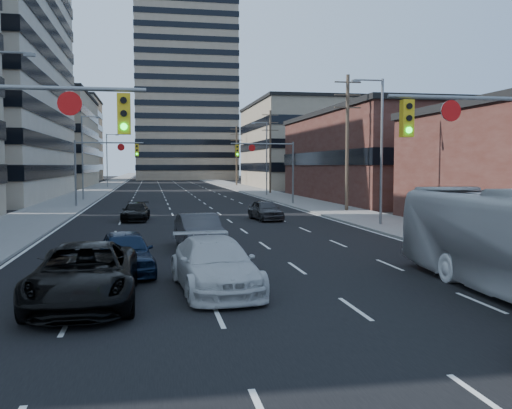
{
  "coord_description": "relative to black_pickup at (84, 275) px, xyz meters",
  "views": [
    {
      "loc": [
        -3.41,
        -7.95,
        3.76
      ],
      "look_at": [
        0.72,
        14.37,
        2.2
      ],
      "focal_mm": 40.0,
      "sensor_mm": 36.0,
      "label": 1
    }
  ],
  "objects": [
    {
      "name": "office_right_far",
      "position": [
        30.2,
        80.17,
        6.18
      ],
      "size": [
        22.0,
        28.0,
        14.0
      ],
      "primitive_type": "cube",
      "color": "gray",
      "rests_on": "ground"
    },
    {
      "name": "utility_pole_midblock",
      "position": [
        17.4,
        58.17,
        4.96
      ],
      "size": [
        2.2,
        0.28,
        11.0
      ],
      "color": "#4C3D2D",
      "rests_on": "ground"
    },
    {
      "name": "sedan_blue",
      "position": [
        0.9,
        4.34,
        -0.07
      ],
      "size": [
        2.29,
        4.59,
        1.5
      ],
      "primitive_type": "imported",
      "rotation": [
        0.0,
        0.0,
        0.12
      ],
      "color": "black",
      "rests_on": "ground"
    },
    {
      "name": "sedan_grey_center",
      "position": [
        3.9,
        9.61,
        -0.03
      ],
      "size": [
        2.06,
        4.94,
        1.59
      ],
      "primitive_type": "imported",
      "rotation": [
        0.0,
        0.0,
        0.08
      ],
      "color": "#373639",
      "rests_on": "ground"
    },
    {
      "name": "utility_pole_distant",
      "position": [
        17.4,
        88.17,
        4.96
      ],
      "size": [
        2.2,
        0.28,
        11.0
      ],
      "color": "#4C3D2D",
      "rests_on": "ground"
    },
    {
      "name": "storefront_right_mid",
      "position": [
        29.2,
        42.17,
        3.68
      ],
      "size": [
        20.0,
        30.0,
        9.0
      ],
      "primitive_type": "cube",
      "color": "#472119",
      "rests_on": "ground"
    },
    {
      "name": "sedan_grey_right",
      "position": [
        9.52,
        22.39,
        -0.11
      ],
      "size": [
        2.08,
        4.3,
        1.41
      ],
      "primitive_type": "imported",
      "rotation": [
        0.0,
        0.0,
        0.1
      ],
      "color": "#323235",
      "rests_on": "ground"
    },
    {
      "name": "sedan_black_far",
      "position": [
        0.78,
        23.51,
        -0.2
      ],
      "size": [
        2.02,
        4.35,
        1.23
      ],
      "primitive_type": "imported",
      "rotation": [
        0.0,
        0.0,
        -0.07
      ],
      "color": "black",
      "rests_on": "ground"
    },
    {
      "name": "streetlight_left_far",
      "position": [
        -5.14,
        82.17,
        4.23
      ],
      "size": [
        2.03,
        0.22,
        9.0
      ],
      "color": "slate",
      "rests_on": "ground"
    },
    {
      "name": "bg_block_right",
      "position": [
        37.2,
        122.17,
        5.18
      ],
      "size": [
        22.0,
        22.0,
        12.0
      ],
      "primitive_type": "cube",
      "color": "gray",
      "rests_on": "ground"
    },
    {
      "name": "sidewalk_right",
      "position": [
        16.7,
        122.17,
        -0.75
      ],
      "size": [
        5.0,
        300.0,
        0.15
      ],
      "primitive_type": "cube",
      "color": "slate",
      "rests_on": "ground"
    },
    {
      "name": "signal_near_right",
      "position": [
        12.65,
        0.16,
        3.51
      ],
      "size": [
        6.59,
        0.33,
        6.0
      ],
      "color": "slate",
      "rests_on": "ground"
    },
    {
      "name": "signal_far_left",
      "position": [
        -2.48,
        37.16,
        3.48
      ],
      "size": [
        6.09,
        0.33,
        6.0
      ],
      "color": "slate",
      "rests_on": "ground"
    },
    {
      "name": "road_surface",
      "position": [
        5.2,
        122.17,
        -0.81
      ],
      "size": [
        18.0,
        300.0,
        0.02
      ],
      "primitive_type": "cube",
      "color": "black",
      "rests_on": "ground"
    },
    {
      "name": "utility_pole_block",
      "position": [
        17.4,
        28.17,
        4.96
      ],
      "size": [
        2.2,
        0.28,
        11.0
      ],
      "color": "#4C3D2D",
      "rests_on": "ground"
    },
    {
      "name": "black_pickup",
      "position": [
        0.0,
        0.0,
        0.0
      ],
      "size": [
        2.76,
        5.92,
        1.64
      ],
      "primitive_type": "imported",
      "rotation": [
        0.0,
        0.0,
        0.01
      ],
      "color": "black",
      "rests_on": "ground"
    },
    {
      "name": "streetlight_right_far",
      "position": [
        15.54,
        52.17,
        4.23
      ],
      "size": [
        2.03,
        0.22,
        9.0
      ],
      "color": "slate",
      "rests_on": "ground"
    },
    {
      "name": "office_left_far",
      "position": [
        -18.8,
        92.17,
        7.18
      ],
      "size": [
        20.0,
        30.0,
        16.0
      ],
      "primitive_type": "cube",
      "color": "gray",
      "rests_on": "ground"
    },
    {
      "name": "apartment_tower",
      "position": [
        11.2,
        142.17,
        28.18
      ],
      "size": [
        26.0,
        26.0,
        58.0
      ],
      "primitive_type": "cube",
      "color": "gray",
      "rests_on": "ground"
    },
    {
      "name": "white_van",
      "position": [
        3.65,
        1.05,
        -0.03
      ],
      "size": [
        2.63,
        5.58,
        1.57
      ],
      "primitive_type": "imported",
      "rotation": [
        0.0,
        0.0,
        0.08
      ],
      "color": "beige",
      "rests_on": "ground"
    },
    {
      "name": "streetlight_left_mid",
      "position": [
        -5.14,
        47.17,
        4.23
      ],
      "size": [
        2.03,
        0.22,
        9.0
      ],
      "color": "slate",
      "rests_on": "ground"
    },
    {
      "name": "sidewalk_left",
      "position": [
        -6.3,
        122.17,
        -0.75
      ],
      "size": [
        5.0,
        300.0,
        0.15
      ],
      "primitive_type": "cube",
      "color": "slate",
      "rests_on": "ground"
    },
    {
      "name": "signal_far_right",
      "position": [
        12.88,
        37.16,
        3.48
      ],
      "size": [
        6.09,
        0.33,
        6.0
      ],
      "color": "slate",
      "rests_on": "ground"
    },
    {
      "name": "bg_block_left",
      "position": [
        -22.8,
        132.17,
        9.18
      ],
      "size": [
        24.0,
        24.0,
        20.0
      ],
      "primitive_type": "cube",
      "color": "#ADA089",
      "rests_on": "ground"
    },
    {
      "name": "streetlight_right_near",
      "position": [
        15.54,
        17.17,
        4.23
      ],
      "size": [
        2.03,
        0.22,
        9.0
      ],
      "color": "slate",
      "rests_on": "ground"
    }
  ]
}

